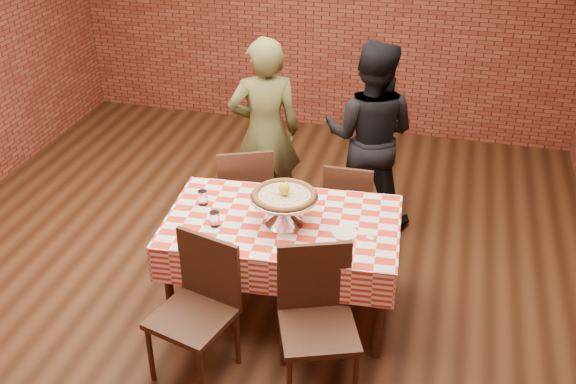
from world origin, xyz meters
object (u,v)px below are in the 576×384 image
object	(u,v)px
water_glass_left	(215,219)
chair_near_right	(318,328)
water_glass_right	(203,198)
chair_far_left	(244,192)
chair_near_left	(192,315)
table	(283,265)
pizza_stand	(284,210)
diner_olive	(265,133)
condiment_caddy	(292,192)
diner_black	(370,136)
pizza	(284,196)
chair_far_right	(350,206)

from	to	relation	value
water_glass_left	chair_near_right	distance (m)	1.03
water_glass_right	chair_far_left	world-z (taller)	chair_far_left
chair_near_left	chair_far_left	world-z (taller)	chair_near_left
table	pizza_stand	distance (m)	0.49
chair_near_right	diner_olive	world-z (taller)	diner_olive
condiment_caddy	diner_black	xyz separation A→B (m)	(0.39, 1.09, -0.01)
diner_olive	water_glass_right	bearing A→B (deg)	60.55
pizza	condiment_caddy	world-z (taller)	pizza
condiment_caddy	diner_olive	bearing A→B (deg)	94.76
chair_near_right	diner_olive	xyz separation A→B (m)	(-0.88, 1.86, 0.36)
chair_far_right	diner_black	xyz separation A→B (m)	(0.06, 0.51, 0.39)
chair_far_left	chair_far_right	distance (m)	0.87
water_glass_left	chair_far_right	bearing A→B (deg)	53.51
chair_near_left	water_glass_left	bearing A→B (deg)	109.36
pizza_stand	condiment_caddy	size ratio (longest dim) A/B	2.99
chair_near_left	chair_far_right	size ratio (longest dim) A/B	1.10
table	pizza	size ratio (longest dim) A/B	3.68
pizza_stand	diner_black	xyz separation A→B (m)	(0.37, 1.38, -0.04)
pizza_stand	chair_far_left	size ratio (longest dim) A/B	0.51
water_glass_right	chair_near_left	world-z (taller)	chair_near_left
pizza_stand	chair_near_left	bearing A→B (deg)	-118.41
water_glass_right	pizza	bearing A→B (deg)	-8.41
pizza	water_glass_right	size ratio (longest dim) A/B	4.01
table	pizza	xyz separation A→B (m)	(0.02, -0.03, 0.60)
chair_near_left	diner_olive	distance (m)	1.98
water_glass_right	table	bearing A→B (deg)	-6.05
water_glass_left	chair_far_left	distance (m)	1.04
water_glass_right	chair_far_right	xyz separation A→B (m)	(0.94, 0.78, -0.38)
table	water_glass_right	size ratio (longest dim) A/B	14.73
pizza_stand	condiment_caddy	world-z (taller)	pizza_stand
pizza	chair_near_left	world-z (taller)	pizza
water_glass_right	condiment_caddy	xyz separation A→B (m)	(0.60, 0.20, 0.02)
chair_far_left	water_glass_right	bearing A→B (deg)	61.14
diner_olive	diner_black	world-z (taller)	diner_olive
chair_far_right	table	bearing A→B (deg)	67.43
pizza	diner_olive	world-z (taller)	diner_olive
chair_near_left	pizza_stand	bearing A→B (deg)	76.88
condiment_caddy	chair_near_left	xyz separation A→B (m)	(-0.38, -1.04, -0.37)
water_glass_right	chair_far_left	bearing A→B (deg)	85.00
water_glass_left	water_glass_right	world-z (taller)	same
chair_near_right	diner_black	size ratio (longest dim) A/B	0.57
water_glass_left	water_glass_right	bearing A→B (deg)	126.12
table	diner_olive	world-z (taller)	diner_olive
table	water_glass_right	xyz separation A→B (m)	(-0.60, 0.06, 0.44)
condiment_caddy	chair_far_right	world-z (taller)	condiment_caddy
water_glass_left	chair_near_left	size ratio (longest dim) A/B	0.11
water_glass_right	diner_black	size ratio (longest dim) A/B	0.07
condiment_caddy	diner_black	size ratio (longest dim) A/B	0.09
chair_far_right	chair_near_right	bearing A→B (deg)	91.96
table	chair_far_right	distance (m)	0.91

